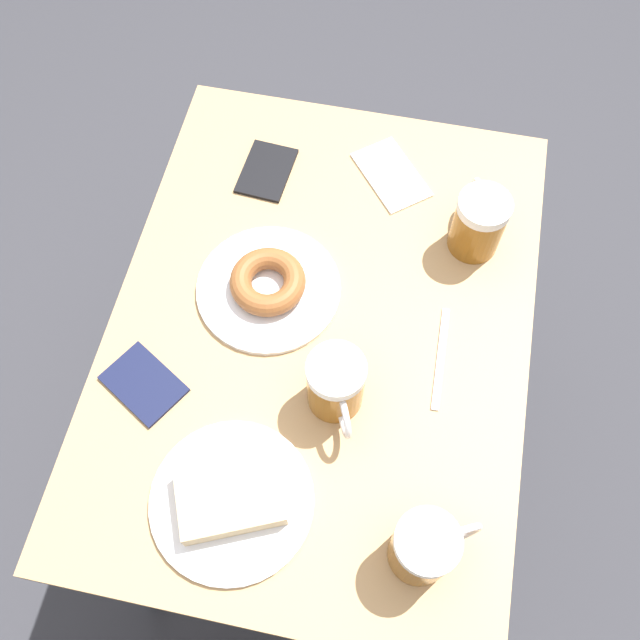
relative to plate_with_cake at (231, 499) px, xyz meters
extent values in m
plane|color=#333338|center=(-0.07, -0.32, -0.77)|extent=(8.00, 8.00, 0.00)
cube|color=tan|center=(-0.07, -0.32, -0.03)|extent=(0.70, 0.96, 0.03)
cylinder|color=black|center=(-0.38, -0.76, -0.41)|extent=(0.04, 0.04, 0.72)
cylinder|color=black|center=(0.24, -0.76, -0.41)|extent=(0.04, 0.04, 0.72)
cylinder|color=black|center=(0.24, 0.13, -0.41)|extent=(0.04, 0.04, 0.72)
cylinder|color=silver|center=(0.00, 0.00, -0.01)|extent=(0.25, 0.25, 0.01)
cube|color=#D1B27F|center=(0.00, 0.00, 0.01)|extent=(0.18, 0.16, 0.04)
cylinder|color=silver|center=(0.03, -0.36, -0.01)|extent=(0.25, 0.25, 0.01)
torus|color=brown|center=(0.03, -0.36, 0.01)|extent=(0.13, 0.13, 0.04)
cylinder|color=#8C5619|center=(-0.30, -0.53, 0.04)|extent=(0.09, 0.09, 0.10)
cylinder|color=white|center=(-0.30, -0.53, 0.10)|extent=(0.09, 0.09, 0.02)
torus|color=silver|center=(-0.29, -0.58, 0.04)|extent=(0.03, 0.08, 0.08)
cylinder|color=#8C5619|center=(-0.12, -0.19, 0.04)|extent=(0.09, 0.09, 0.10)
cylinder|color=white|center=(-0.12, -0.19, 0.10)|extent=(0.09, 0.09, 0.02)
torus|color=silver|center=(-0.14, -0.15, 0.04)|extent=(0.04, 0.08, 0.08)
cylinder|color=#8C5619|center=(-0.28, 0.02, 0.04)|extent=(0.09, 0.09, 0.10)
cylinder|color=white|center=(-0.28, 0.02, 0.10)|extent=(0.09, 0.09, 0.02)
torus|color=silver|center=(-0.33, -0.01, 0.04)|extent=(0.07, 0.05, 0.08)
cube|color=white|center=(-0.14, -0.65, -0.01)|extent=(0.17, 0.18, 0.00)
cube|color=silver|center=(-0.28, -0.30, -0.01)|extent=(0.02, 0.18, 0.00)
cube|color=black|center=(0.09, -0.61, -0.01)|extent=(0.10, 0.13, 0.01)
cube|color=#141938|center=(0.19, -0.15, -0.01)|extent=(0.15, 0.14, 0.01)
camera|label=1|loc=(-0.18, 0.20, 1.06)|focal=40.00mm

